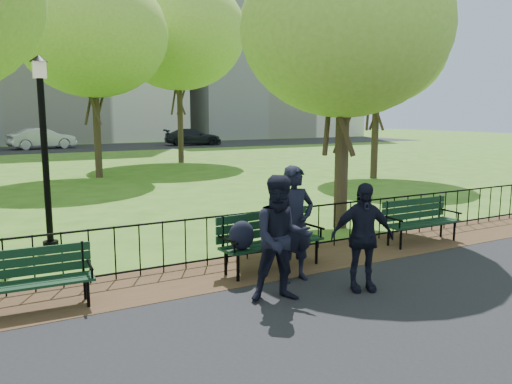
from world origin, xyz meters
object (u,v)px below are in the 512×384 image
person_right (362,237)px  person_mid (282,239)px  park_bench_main (258,235)px  park_bench_right_a (419,216)px  park_bench_left_a (30,273)px  sedan_dark (193,137)px  tree_mid_e (378,48)px  tree_far_e (178,32)px  tree_near_e (345,28)px  tree_far_c (92,33)px  sedan_silver (42,138)px  person_left (295,224)px  lamppost (44,146)px

person_right → person_mid: bearing=-167.5°
park_bench_main → park_bench_right_a: 3.93m
park_bench_left_a → sedan_dark: sedan_dark is taller
park_bench_main → sedan_dark: sedan_dark is taller
person_right → sedan_dark: 36.02m
tree_mid_e → person_right: bearing=-132.5°
park_bench_right_a → sedan_dark: (7.82, 32.73, 0.14)m
tree_far_e → sedan_dark: 16.48m
tree_near_e → tree_far_c: bearing=104.2°
sedan_silver → sedan_dark: 11.83m
park_bench_right_a → sedan_silver: sedan_silver is taller
park_bench_right_a → person_mid: size_ratio=0.96×
sedan_dark → park_bench_right_a: bearing=176.9°
park_bench_left_a → sedan_dark: bearing=67.5°
tree_far_e → sedan_dark: (6.18, 13.95, -6.23)m
park_bench_main → park_bench_left_a: (-3.51, 0.06, -0.14)m
park_bench_main → person_right: 1.79m
park_bench_left_a → person_left: (3.85, -0.69, 0.41)m
person_right → park_bench_left_a: bearing=-177.5°
person_left → park_bench_main: bearing=115.9°
park_bench_left_a → tree_far_e: tree_far_e is taller
tree_far_c → tree_far_e: tree_far_e is taller
park_bench_left_a → tree_mid_e: (13.82, 8.65, 4.77)m
tree_far_e → person_mid: tree_far_e is taller
person_mid → sedan_silver: person_mid is taller
lamppost → person_right: size_ratio=2.28×
tree_near_e → person_left: tree_near_e is taller
tree_near_e → tree_far_c: 12.81m
park_bench_right_a → tree_far_c: (-3.66, 14.29, 5.33)m
park_bench_left_a → person_mid: (3.20, -1.33, 0.39)m
tree_near_e → tree_far_c: size_ratio=0.78×
park_bench_main → lamppost: bearing=125.6°
tree_far_c → sedan_dark: tree_far_c is taller
lamppost → sedan_silver: size_ratio=0.79×
tree_near_e → tree_far_c: tree_far_c is taller
lamppost → person_right: bearing=-50.8°
park_bench_main → park_bench_left_a: bearing=173.3°
tree_far_c → person_right: (0.72, -15.93, -5.06)m
sedan_dark → park_bench_left_a: bearing=165.4°
park_bench_right_a → lamppost: 7.66m
tree_mid_e → person_left: (-9.97, -9.33, -4.36)m
tree_far_c → sedan_dark: bearing=58.1°
tree_far_c → person_right: size_ratio=5.13×
lamppost → park_bench_main: bearing=-48.6°
lamppost → tree_far_e: (8.48, 15.65, 4.88)m
tree_near_e → tree_mid_e: size_ratio=0.87×
park_bench_right_a → tree_near_e: (-0.54, 1.93, 4.01)m
park_bench_right_a → lamppost: bearing=155.8°
person_right → sedan_dark: person_right is taller
tree_far_c → person_left: tree_far_c is taller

